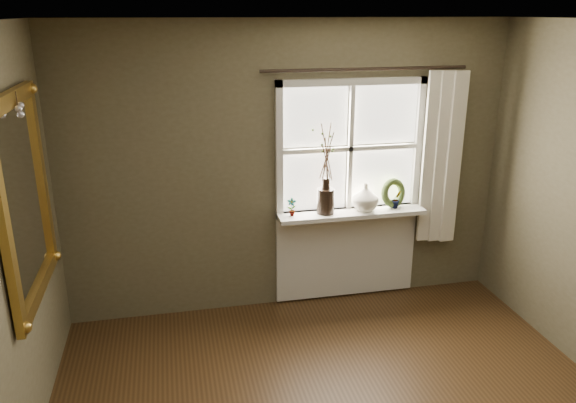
# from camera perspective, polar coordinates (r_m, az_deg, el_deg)

# --- Properties ---
(ceiling) EXTENTS (4.50, 4.50, 0.00)m
(ceiling) POSITION_cam_1_polar(r_m,az_deg,el_deg) (2.66, 11.11, 17.39)
(ceiling) COLOR silver
(ceiling) RESTS_ON ground
(wall_back) EXTENTS (4.00, 0.10, 2.60)m
(wall_back) POSITION_cam_1_polar(r_m,az_deg,el_deg) (5.05, 0.05, 3.30)
(wall_back) COLOR brown
(wall_back) RESTS_ON ground
(window_frame) EXTENTS (1.36, 0.06, 1.24)m
(window_frame) POSITION_cam_1_polar(r_m,az_deg,el_deg) (5.08, 6.32, 5.38)
(window_frame) COLOR silver
(window_frame) RESTS_ON wall_back
(window_sill) EXTENTS (1.36, 0.26, 0.04)m
(window_sill) POSITION_cam_1_polar(r_m,az_deg,el_deg) (5.15, 6.47, -1.19)
(window_sill) COLOR silver
(window_sill) RESTS_ON wall_back
(window_apron) EXTENTS (1.36, 0.04, 0.88)m
(window_apron) POSITION_cam_1_polar(r_m,az_deg,el_deg) (5.41, 5.93, -5.18)
(window_apron) COLOR silver
(window_apron) RESTS_ON ground
(dark_jug) EXTENTS (0.20, 0.20, 0.23)m
(dark_jug) POSITION_cam_1_polar(r_m,az_deg,el_deg) (5.03, 3.84, 0.05)
(dark_jug) COLOR black
(dark_jug) RESTS_ON window_sill
(cream_vase) EXTENTS (0.31, 0.31, 0.25)m
(cream_vase) POSITION_cam_1_polar(r_m,az_deg,el_deg) (5.14, 7.86, 0.46)
(cream_vase) COLOR beige
(cream_vase) RESTS_ON window_sill
(wreath) EXTENTS (0.30, 0.21, 0.28)m
(wreath) POSITION_cam_1_polar(r_m,az_deg,el_deg) (5.28, 10.62, 0.56)
(wreath) COLOR #374A21
(wreath) RESTS_ON window_sill
(potted_plant_left) EXTENTS (0.10, 0.08, 0.16)m
(potted_plant_left) POSITION_cam_1_polar(r_m,az_deg,el_deg) (4.97, 0.37, -0.56)
(potted_plant_left) COLOR #374A21
(potted_plant_left) RESTS_ON window_sill
(potted_plant_right) EXTENTS (0.10, 0.09, 0.17)m
(potted_plant_right) POSITION_cam_1_polar(r_m,az_deg,el_deg) (5.26, 10.94, 0.24)
(potted_plant_right) COLOR #374A21
(potted_plant_right) RESTS_ON window_sill
(curtain) EXTENTS (0.36, 0.12, 1.59)m
(curtain) POSITION_cam_1_polar(r_m,az_deg,el_deg) (5.34, 15.22, 4.23)
(curtain) COLOR beige
(curtain) RESTS_ON wall_back
(curtain_rod) EXTENTS (1.84, 0.03, 0.03)m
(curtain_rod) POSITION_cam_1_polar(r_m,az_deg,el_deg) (4.94, 7.96, 13.18)
(curtain_rod) COLOR black
(curtain_rod) RESTS_ON wall_back
(gilt_mirror) EXTENTS (0.10, 1.15, 1.37)m
(gilt_mirror) POSITION_cam_1_polar(r_m,az_deg,el_deg) (3.97, -25.19, 0.29)
(gilt_mirror) COLOR white
(gilt_mirror) RESTS_ON wall_left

